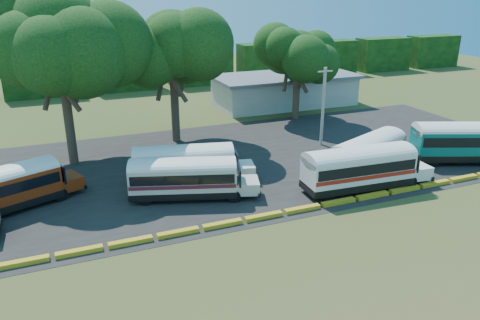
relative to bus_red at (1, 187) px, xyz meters
name	(u,v)px	position (x,y,z in m)	size (l,w,h in m)	color
ground	(249,229)	(14.89, -8.75, -1.87)	(160.00, 160.00, 0.00)	#2D4918
asphalt_strip	(206,166)	(15.89, 3.25, -1.86)	(64.00, 24.00, 0.02)	black
curb	(243,220)	(14.89, -7.75, -1.72)	(53.70, 0.45, 0.30)	#C08A16
terminal_building	(285,90)	(32.89, 21.25, 0.16)	(19.00, 9.00, 4.00)	beige
treeline_backdrop	(125,70)	(14.89, 39.25, 1.13)	(130.00, 4.00, 6.00)	black
bus_red	(1,187)	(0.00, 0.00, 0.00)	(10.10, 6.02, 3.26)	black
bus_cream_west	(186,176)	(12.45, -2.60, -0.10)	(9.79, 5.15, 3.13)	black
bus_cream_east	(186,162)	(13.27, 0.22, -0.08)	(9.93, 4.51, 3.17)	black
bus_white_red	(361,166)	(25.32, -6.16, 0.09)	(10.71, 3.26, 3.47)	black
bus_white_blue	(370,152)	(28.24, -3.32, -0.04)	(10.03, 6.06, 3.24)	black
bus_teal	(469,140)	(37.93, -4.65, 0.24)	(11.41, 6.68, 3.68)	black
tree_west	(58,35)	(5.15, 8.44, 9.30)	(10.63, 10.63, 15.13)	#3B261D
tree_center	(172,45)	(15.37, 11.35, 7.78)	(8.77, 8.77, 12.94)	#3B261D
tree_east	(298,54)	(30.89, 14.45, 5.76)	(7.09, 7.09, 10.32)	#3B261D
utility_pole	(323,106)	(28.44, 4.60, 2.10)	(1.60, 0.30, 7.72)	gray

